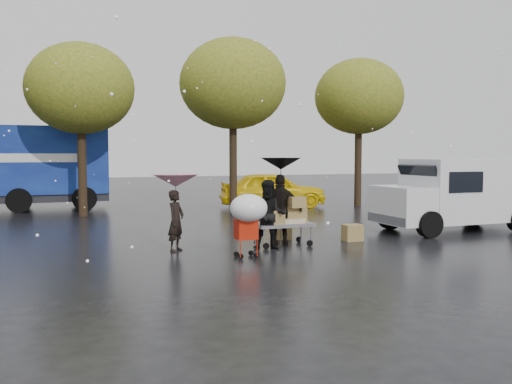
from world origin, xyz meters
name	(u,v)px	position (x,y,z in m)	size (l,w,h in m)	color
ground	(267,256)	(0.00, 0.00, 0.00)	(90.00, 90.00, 0.00)	black
person_pink	(176,221)	(-1.81, 1.41, 0.74)	(0.54, 0.36, 1.48)	black
person_middle	(270,215)	(0.41, 0.84, 0.86)	(0.83, 0.65, 1.72)	black
person_black	(281,210)	(0.88, 1.27, 0.92)	(1.08, 0.45, 1.84)	black
umbrella_pink	(176,181)	(-1.81, 1.41, 1.71)	(1.12, 1.12, 1.87)	#4C4C4C
umbrella_black	(281,164)	(0.88, 1.27, 2.10)	(1.05, 1.05, 2.26)	#4C4C4C
vendor_cart	(286,218)	(1.00, 1.18, 0.73)	(1.52, 0.80, 1.27)	slate
shopping_cart	(248,212)	(-0.50, -0.11, 1.06)	(0.84, 0.84, 1.46)	red
white_van	(458,193)	(7.11, 1.90, 1.16)	(4.91, 2.18, 2.20)	silver
blue_truck	(11,168)	(-6.17, 13.22, 1.76)	(8.30, 2.60, 3.50)	navy
box_ground_near	(352,233)	(3.01, 1.27, 0.22)	(0.49, 0.39, 0.44)	olive
box_ground_far	(283,232)	(1.36, 2.20, 0.20)	(0.51, 0.39, 0.39)	olive
yellow_taxi	(273,189)	(4.55, 10.61, 0.79)	(1.87, 4.65, 1.58)	yellow
tree_row	(161,86)	(-0.47, 10.00, 5.02)	(21.60, 4.40, 7.12)	black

